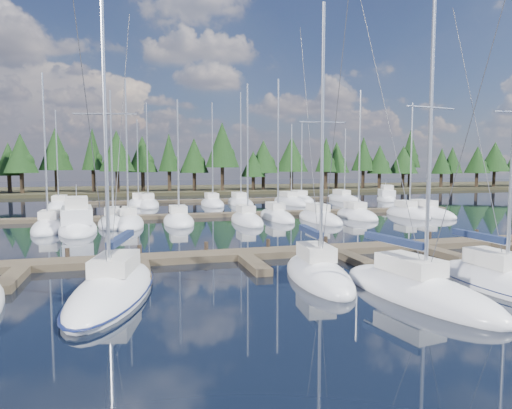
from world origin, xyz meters
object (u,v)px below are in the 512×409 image
object	(u,v)px
main_dock	(336,251)
front_sailboat_3	(416,291)
front_sailboat_4	(499,282)
motor_yacht_left	(77,225)
front_sailboat_2	(318,274)
front_sailboat_1	(113,290)
motor_yacht_right	(386,198)

from	to	relation	value
main_dock	front_sailboat_3	world-z (taller)	front_sailboat_3
front_sailboat_4	motor_yacht_left	bearing A→B (deg)	129.82
front_sailboat_3	motor_yacht_left	xyz separation A→B (m)	(-16.14, 24.87, 0.23)
front_sailboat_3	motor_yacht_left	world-z (taller)	front_sailboat_3
front_sailboat_2	main_dock	bearing A→B (deg)	57.01
front_sailboat_1	motor_yacht_left	distance (m)	21.54
front_sailboat_1	front_sailboat_4	size ratio (longest dim) A/B	0.97
front_sailboat_2	motor_yacht_left	bearing A→B (deg)	122.17
main_dock	front_sailboat_2	distance (m)	6.75
main_dock	front_sailboat_3	distance (m)	9.52
front_sailboat_1	motor_yacht_left	size ratio (longest dim) A/B	1.42
main_dock	motor_yacht_right	world-z (taller)	motor_yacht_right
main_dock	front_sailboat_3	bearing A→B (deg)	-94.70
motor_yacht_right	motor_yacht_left	bearing A→B (deg)	-152.60
front_sailboat_4	front_sailboat_1	bearing A→B (deg)	168.45
main_dock	front_sailboat_4	bearing A→B (deg)	-68.49
front_sailboat_3	motor_yacht_left	distance (m)	29.65
front_sailboat_2	motor_yacht_left	xyz separation A→B (m)	(-13.24, 21.05, 0.22)
front_sailboat_3	front_sailboat_4	size ratio (longest dim) A/B	1.00
front_sailboat_2	motor_yacht_left	world-z (taller)	front_sailboat_2
main_dock	front_sailboat_4	xyz separation A→B (m)	(3.66, -9.30, 0.10)
front_sailboat_1	front_sailboat_4	world-z (taller)	front_sailboat_4
front_sailboat_4	motor_yacht_left	xyz separation A→B (m)	(-20.58, 24.68, 0.22)
front_sailboat_3	motor_yacht_right	world-z (taller)	front_sailboat_3
front_sailboat_1	motor_yacht_right	bearing A→B (deg)	47.68
front_sailboat_2	front_sailboat_4	world-z (taller)	front_sailboat_4
front_sailboat_1	main_dock	bearing A→B (deg)	23.77
main_dock	front_sailboat_4	distance (m)	9.99
main_dock	motor_yacht_left	world-z (taller)	motor_yacht_left
front_sailboat_2	motor_yacht_right	xyz separation A→B (m)	(30.30, 43.61, 0.15)
front_sailboat_3	motor_yacht_right	distance (m)	54.78
front_sailboat_4	main_dock	bearing A→B (deg)	111.51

